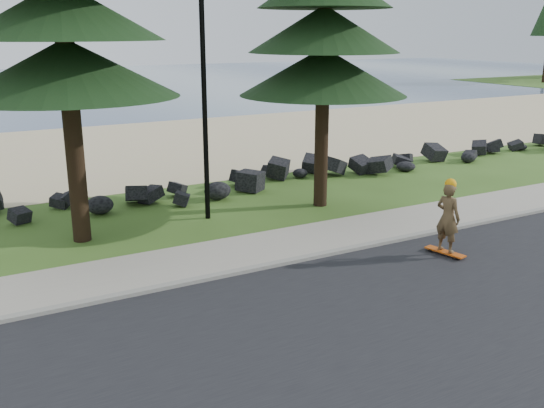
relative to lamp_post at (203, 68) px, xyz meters
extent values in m
plane|color=#325019|center=(0.00, -3.20, -4.13)|extent=(160.00, 160.00, 0.00)
cube|color=black|center=(0.00, -7.70, -4.12)|extent=(160.00, 7.00, 0.02)
cube|color=gray|center=(0.00, -4.10, -4.08)|extent=(160.00, 0.20, 0.10)
cube|color=gray|center=(0.00, -3.00, -4.09)|extent=(160.00, 2.00, 0.08)
cube|color=#C8BD85|center=(0.00, 11.30, -4.13)|extent=(160.00, 15.00, 0.01)
cube|color=#3E5676|center=(0.00, 47.80, -4.13)|extent=(160.00, 58.00, 0.01)
cylinder|color=black|center=(0.00, 0.00, -0.13)|extent=(0.14, 0.14, 8.00)
cube|color=#B9460A|center=(3.72, -5.41, -4.04)|extent=(0.45, 1.02, 0.03)
imported|color=brown|center=(3.72, -5.41, -3.20)|extent=(0.52, 0.67, 1.65)
sphere|color=orange|center=(3.72, -5.41, -2.40)|extent=(0.26, 0.26, 0.26)
camera|label=1|loc=(-6.23, -15.15, 0.95)|focal=40.00mm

